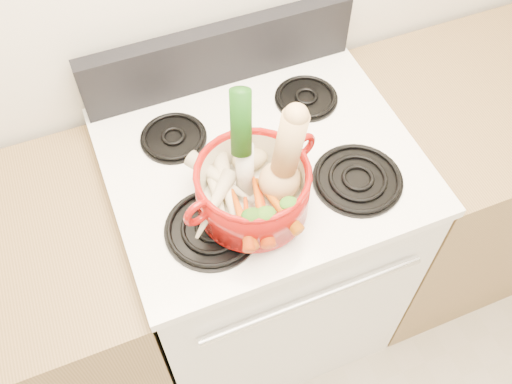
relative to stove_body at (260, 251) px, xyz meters
name	(u,v)px	position (x,y,z in m)	size (l,w,h in m)	color
stove_body	(260,251)	(0.00, 0.00, 0.00)	(0.76, 0.65, 0.92)	silver
cooktop	(262,160)	(0.00, 0.00, 0.47)	(0.78, 0.67, 0.03)	white
control_backsplash	(220,55)	(0.00, 0.30, 0.58)	(0.76, 0.05, 0.18)	black
oven_handle	(313,299)	(0.00, -0.34, 0.32)	(0.02, 0.02, 0.60)	silver
burner_front_left	(212,228)	(-0.19, -0.16, 0.50)	(0.22, 0.22, 0.02)	black
burner_front_right	(358,179)	(0.19, -0.16, 0.50)	(0.22, 0.22, 0.02)	black
burner_back_left	(173,137)	(-0.19, 0.14, 0.50)	(0.17, 0.17, 0.02)	black
burner_back_right	(306,97)	(0.19, 0.14, 0.50)	(0.17, 0.17, 0.02)	black
dutch_oven	(253,189)	(-0.08, -0.14, 0.57)	(0.26, 0.26, 0.13)	maroon
pot_handle_left	(198,213)	(-0.22, -0.18, 0.62)	(0.07, 0.07, 0.02)	maroon
pot_handle_right	(303,146)	(0.06, -0.10, 0.62)	(0.07, 0.07, 0.02)	maroon
squash	(286,157)	(0.00, -0.14, 0.66)	(0.10, 0.10, 0.25)	tan
leek	(244,146)	(-0.08, -0.10, 0.68)	(0.05, 0.05, 0.30)	silver
ginger	(250,159)	(-0.05, -0.05, 0.56)	(0.09, 0.06, 0.05)	tan
parsnip_0	(218,197)	(-0.16, -0.12, 0.55)	(0.04, 0.04, 0.19)	beige
parsnip_1	(227,189)	(-0.13, -0.12, 0.57)	(0.04, 0.04, 0.21)	beige
parsnip_2	(221,179)	(-0.14, -0.09, 0.57)	(0.04, 0.04, 0.19)	beige
parsnip_3	(214,204)	(-0.18, -0.15, 0.57)	(0.04, 0.04, 0.17)	beige
carrot_0	(262,212)	(-0.08, -0.20, 0.56)	(0.03, 0.03, 0.17)	#C03609
carrot_1	(242,219)	(-0.13, -0.20, 0.56)	(0.03, 0.03, 0.16)	#D0510A
carrot_2	(277,206)	(-0.05, -0.20, 0.57)	(0.03, 0.03, 0.16)	#B85909
carrot_3	(247,224)	(-0.13, -0.22, 0.57)	(0.03, 0.03, 0.13)	#C63709
carrot_4	(259,205)	(-0.08, -0.19, 0.58)	(0.03, 0.03, 0.14)	#B73B09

